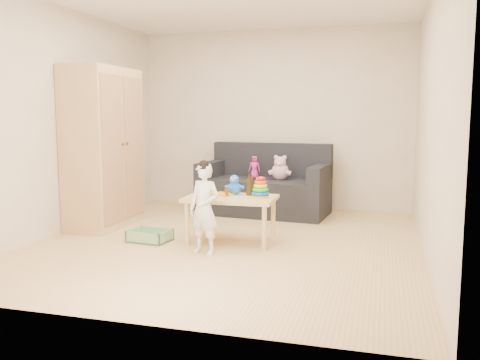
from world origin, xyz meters
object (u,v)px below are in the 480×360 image
(wardrobe, at_px, (104,148))
(play_table, at_px, (231,220))
(toddler, at_px, (204,210))
(sofa, at_px, (264,196))

(wardrobe, height_order, play_table, wardrobe)
(wardrobe, distance_m, toddler, 1.91)
(toddler, bearing_deg, sofa, 101.23)
(wardrobe, distance_m, sofa, 2.26)
(wardrobe, bearing_deg, sofa, 36.76)
(toddler, bearing_deg, play_table, 89.50)
(wardrobe, xyz_separation_m, toddler, (1.61, -0.87, -0.53))
(wardrobe, height_order, toddler, wardrobe)
(sofa, height_order, play_table, play_table)
(play_table, bearing_deg, sofa, 90.80)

